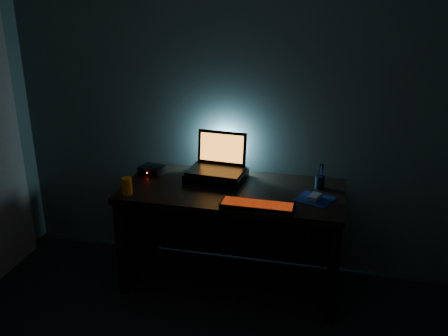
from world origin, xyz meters
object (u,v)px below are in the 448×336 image
Objects in this scene: mouse at (315,197)px; pen_cup at (320,182)px; keyboard at (257,205)px; router at (152,170)px; juice_glass at (127,186)px; laptop at (219,161)px.

pen_cup reaches higher than mouse.
router reaches higher than keyboard.
juice_glass is at bearing -179.50° from keyboard.
keyboard is 0.53m from pen_cup.
router is (-0.85, 0.40, 0.01)m from keyboard.
pen_cup is (0.02, 0.19, 0.03)m from mouse.
mouse is at bearing 9.08° from juice_glass.
keyboard is 4.68× the size of mouse.
laptop is 0.57m from keyboard.
mouse is at bearing -14.41° from laptop.
router is at bearing 155.62° from keyboard.
router is at bearing 179.71° from pen_cup.
mouse is 0.53× the size of router.
mouse is 1.07× the size of pen_cup.
juice_glass is at bearing -162.55° from pen_cup.
laptop reaches higher than router.
router is at bearing -168.83° from mouse.
pen_cup is at bearing 104.80° from mouse.
juice_glass is 0.62× the size of router.
keyboard is at bearing -46.36° from laptop.
juice_glass is at bearing -82.31° from router.
juice_glass reaches higher than mouse.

